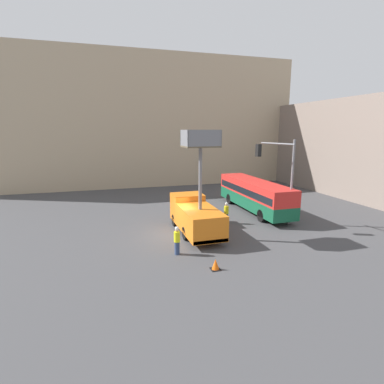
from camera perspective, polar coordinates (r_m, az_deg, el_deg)
ground_plane at (r=22.42m, az=-2.96°, el=-8.07°), size 120.00×120.00×0.00m
building_backdrop_far at (r=45.20m, az=-10.63°, el=13.00°), size 44.00×10.00×17.58m
building_backdrop_side at (r=40.27m, az=32.79°, el=6.94°), size 10.00×28.00×11.09m
utility_truck at (r=22.20m, az=0.65°, el=-4.09°), size 2.43×6.61×7.60m
city_bus at (r=28.94m, az=11.79°, el=-0.24°), size 2.43×10.72×2.91m
traffic_light_pole at (r=24.30m, az=16.65°, el=4.22°), size 3.75×3.50×6.88m
road_worker_near_truck at (r=18.70m, az=-2.88°, el=-9.22°), size 0.38×0.38×1.80m
road_worker_directing at (r=24.86m, az=6.54°, el=-3.98°), size 0.38×0.38×1.80m
traffic_cone_near_truck at (r=17.05m, az=4.50°, el=-13.64°), size 0.53×0.53×0.61m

